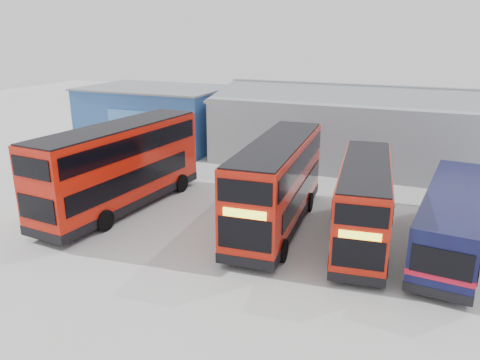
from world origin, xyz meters
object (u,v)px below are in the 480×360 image
at_px(maintenance_shed, 420,131).
at_px(double_decker_left, 120,168).
at_px(double_decker_right, 363,204).
at_px(office_block, 156,116).
at_px(single_decker_blue, 453,221).
at_px(panel_van, 108,141).
at_px(double_decker_centre, 277,185).

relative_size(maintenance_shed, double_decker_left, 2.59).
distance_m(double_decker_left, double_decker_right, 13.48).
height_order(office_block, single_decker_blue, office_block).
bearing_deg(maintenance_shed, panel_van, -162.56).
xyz_separation_m(maintenance_shed, double_decker_left, (-15.27, -16.52, -0.16)).
bearing_deg(single_decker_blue, panel_van, -11.57).
xyz_separation_m(maintenance_shed, panel_van, (-23.25, -7.31, -1.28)).
bearing_deg(maintenance_shed, office_block, -174.79).
bearing_deg(double_decker_right, panel_van, 151.78).
distance_m(double_decker_centre, single_decker_blue, 8.48).
xyz_separation_m(double_decker_centre, double_decker_right, (4.42, -0.26, -0.30)).
distance_m(office_block, double_decker_left, 16.00).
xyz_separation_m(double_decker_right, panel_van, (-21.44, 8.56, -0.66)).
distance_m(office_block, maintenance_shed, 22.09).
distance_m(office_block, single_decker_blue, 27.52).
bearing_deg(panel_van, office_block, 58.55).
distance_m(double_decker_centre, double_decker_right, 4.44).
xyz_separation_m(double_decker_left, double_decker_centre, (9.04, 0.93, -0.15)).
bearing_deg(single_decker_blue, double_decker_centre, 8.87).
xyz_separation_m(double_decker_left, panel_van, (-7.98, 9.22, -1.11)).
bearing_deg(double_decker_left, office_block, -59.98).
height_order(office_block, double_decker_left, office_block).
height_order(double_decker_left, panel_van, double_decker_left).
distance_m(maintenance_shed, double_decker_right, 15.98).
bearing_deg(office_block, double_decker_right, -34.46).
distance_m(maintenance_shed, single_decker_blue, 15.29).
distance_m(office_block, double_decker_right, 24.49).
distance_m(maintenance_shed, panel_van, 24.41).
relative_size(office_block, double_decker_left, 1.04).
bearing_deg(office_block, maintenance_shed, 5.21).
height_order(double_decker_left, double_decker_centre, double_decker_left).
relative_size(double_decker_centre, double_decker_right, 1.14).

